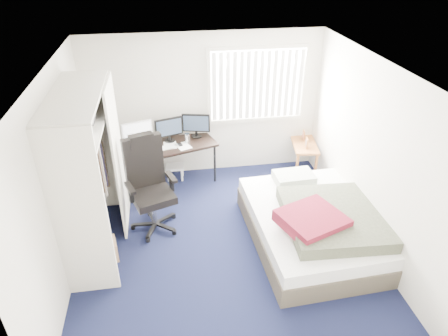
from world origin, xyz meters
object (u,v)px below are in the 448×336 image
nightstand (304,146)px  bed (315,224)px  desk (169,142)px  office_chair (150,193)px

nightstand → bed: size_ratio=0.38×
nightstand → bed: 2.01m
desk → bed: bearing=-44.8°
office_chair → bed: (2.25, -0.75, -0.25)m
nightstand → bed: (-0.48, -1.94, -0.19)m
desk → office_chair: 1.22m
nightstand → bed: bearing=-104.0°
desk → nightstand: desk is taller
desk → office_chair: (-0.33, -1.16, -0.23)m
office_chair → nightstand: (2.73, 1.19, -0.05)m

